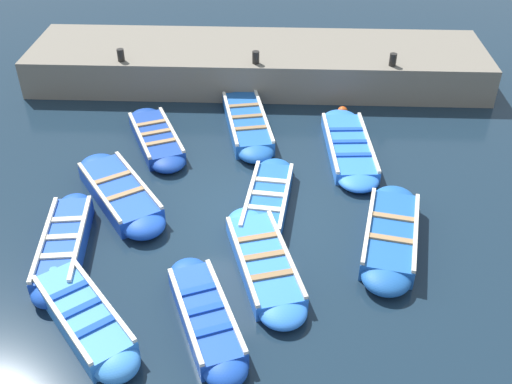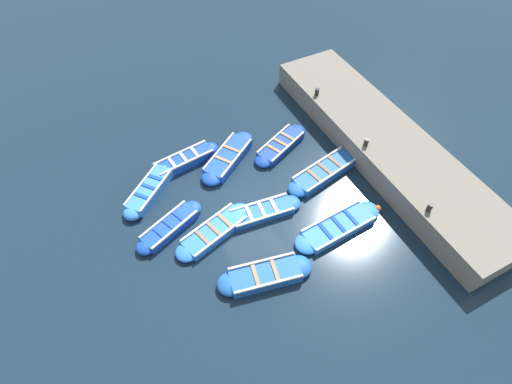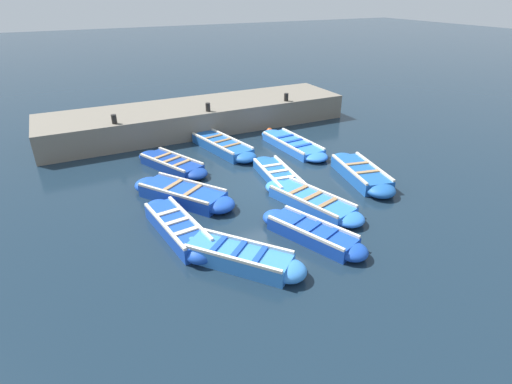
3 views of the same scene
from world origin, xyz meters
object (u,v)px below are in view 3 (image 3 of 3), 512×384
boat_stern_in (361,173)px  bollard_mid_south (286,97)px  boat_end_of_row (222,146)px  boat_near_quay (172,164)px  bollard_mid_north (208,107)px  boat_bow_out (183,194)px  buoy_orange_near (270,131)px  boat_centre (177,228)px  boat_mid_row (239,257)px  bollard_north (114,119)px  boat_broadside (292,145)px  boat_outer_right (311,201)px  boat_outer_left (278,175)px  boat_far_corner (312,233)px

boat_stern_in → bollard_mid_south: bollard_mid_south is taller
boat_end_of_row → bollard_mid_south: 4.52m
boat_near_quay → bollard_mid_north: size_ratio=9.64×
boat_bow_out → buoy_orange_near: bearing=128.5°
boat_end_of_row → boat_centre: boat_centre is taller
boat_centre → boat_stern_in: size_ratio=0.96×
boat_mid_row → bollard_north: (-8.83, -1.22, 1.07)m
boat_broadside → boat_outer_right: boat_outer_right is taller
boat_outer_right → boat_near_quay: boat_near_quay is taller
boat_stern_in → bollard_mid_south: 6.55m
boat_mid_row → boat_end_of_row: 7.42m
boat_outer_left → boat_outer_right: size_ratio=0.94×
boat_outer_left → boat_near_quay: 3.86m
bollard_north → boat_far_corner: bearing=20.9°
boat_far_corner → boat_bow_out: (-3.55, -2.31, 0.02)m
boat_end_of_row → boat_stern_in: size_ratio=1.11×
boat_outer_right → buoy_orange_near: (-6.27, 1.98, -0.02)m
boat_outer_right → buoy_orange_near: 6.58m
boat_outer_right → boat_centre: size_ratio=1.05×
boat_bow_out → boat_near_quay: bearing=171.6°
boat_broadside → boat_end_of_row: (-1.07, -2.62, 0.04)m
boat_broadside → boat_mid_row: size_ratio=1.31×
bollard_north → boat_outer_left: bearing=39.6°
boat_bow_out → boat_stern_in: size_ratio=0.96×
boat_mid_row → boat_centre: 2.07m
boat_far_corner → buoy_orange_near: bearing=159.1°
bollard_mid_north → boat_stern_in: bearing=25.1°
boat_far_corner → bollard_mid_south: size_ratio=8.99×
boat_end_of_row → boat_centre: (5.15, -3.36, 0.02)m
boat_far_corner → boat_outer_left: size_ratio=0.93×
boat_bow_out → boat_outer_left: bearing=89.4°
boat_far_corner → boat_broadside: (-5.82, 2.96, -0.03)m
boat_mid_row → boat_near_quay: boat_mid_row is taller
boat_stern_in → boat_outer_left: bearing=-115.4°
boat_near_quay → bollard_mid_south: bearing=113.2°
boat_far_corner → boat_mid_row: size_ratio=1.05×
bollard_mid_south → bollard_mid_north: bearing=-90.0°
bollard_mid_north → buoy_orange_near: bollard_mid_north is taller
bollard_north → bollard_mid_north: size_ratio=1.00×
bollard_mid_north → boat_end_of_row: bearing=-5.0°
boat_mid_row → bollard_north: size_ratio=8.60×
boat_outer_left → boat_end_of_row: (-3.38, -0.64, 0.04)m
boat_broadside → bollard_north: size_ratio=11.29×
boat_far_corner → boat_outer_right: 1.75m
boat_stern_in → boat_near_quay: (-3.71, -5.45, -0.03)m
boat_outer_right → bollard_north: bearing=-149.4°
boat_far_corner → buoy_orange_near: size_ratio=11.04×
boat_mid_row → boat_centre: (-1.86, -0.91, -0.00)m
boat_far_corner → bollard_mid_north: bearing=176.7°
boat_broadside → boat_centre: (4.07, -5.98, 0.05)m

